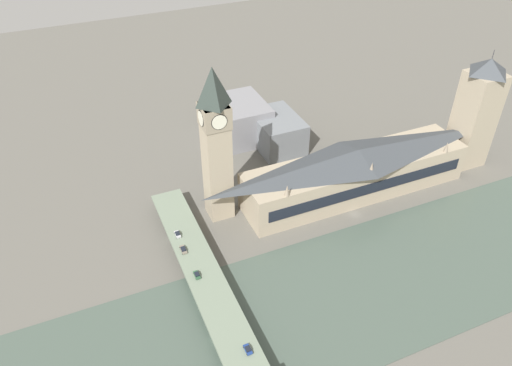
{
  "coord_description": "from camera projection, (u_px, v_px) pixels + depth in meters",
  "views": [
    {
      "loc": [
        -135.07,
        105.86,
        142.35
      ],
      "look_at": [
        18.7,
        39.17,
        16.28
      ],
      "focal_mm": 35.0,
      "sensor_mm": 36.0,
      "label": 1
    }
  ],
  "objects": [
    {
      "name": "parliament_hall",
      "position": [
        356.0,
        172.0,
        224.47
      ],
      "size": [
        23.37,
        105.34,
        23.22
      ],
      "color": "tan",
      "rests_on": "ground_plane"
    },
    {
      "name": "car_northbound_mid",
      "position": [
        197.0,
        275.0,
        180.84
      ],
      "size": [
        4.01,
        1.78,
        1.41
      ],
      "color": "#2D5638",
      "rests_on": "road_bridge"
    },
    {
      "name": "city_block_center",
      "position": [
        277.0,
        131.0,
        258.41
      ],
      "size": [
        30.84,
        22.1,
        16.79
      ],
      "color": "slate",
      "rests_on": "ground_plane"
    },
    {
      "name": "clock_tower",
      "position": [
        216.0,
        142.0,
        197.53
      ],
      "size": [
        11.37,
        11.37,
        68.47
      ],
      "color": "tan",
      "rests_on": "ground_plane"
    },
    {
      "name": "road_bridge",
      "position": [
        228.0,
        326.0,
        165.03
      ],
      "size": [
        154.12,
        13.11,
        6.32
      ],
      "color": "#5D6A59",
      "rests_on": "ground_plane"
    },
    {
      "name": "car_northbound_lead",
      "position": [
        183.0,
        249.0,
        191.28
      ],
      "size": [
        4.69,
        1.94,
        1.3
      ],
      "color": "slate",
      "rests_on": "road_bridge"
    },
    {
      "name": "car_southbound_lead",
      "position": [
        178.0,
        234.0,
        198.02
      ],
      "size": [
        3.96,
        1.9,
        1.52
      ],
      "color": "silver",
      "rests_on": "road_bridge"
    },
    {
      "name": "ground_plane",
      "position": [
        355.0,
        215.0,
        218.26
      ],
      "size": [
        600.0,
        600.0,
        0.0
      ],
      "primitive_type": "plane",
      "color": "#605E56"
    },
    {
      "name": "victoria_tower",
      "position": [
        476.0,
        113.0,
        235.55
      ],
      "size": [
        15.29,
        15.29,
        58.37
      ],
      "color": "tan",
      "rests_on": "ground_plane"
    },
    {
      "name": "river_water",
      "position": [
        407.0,
        271.0,
        191.39
      ],
      "size": [
        61.06,
        360.0,
        0.3
      ],
      "primitive_type": "cube",
      "color": "#47564C",
      "rests_on": "ground_plane"
    },
    {
      "name": "city_block_west",
      "position": [
        240.0,
        120.0,
        264.76
      ],
      "size": [
        31.77,
        25.79,
        20.24
      ],
      "color": "gray",
      "rests_on": "ground_plane"
    },
    {
      "name": "car_southbound_mid",
      "position": [
        248.0,
        349.0,
        155.9
      ],
      "size": [
        3.85,
        1.87,
        1.33
      ],
      "color": "navy",
      "rests_on": "road_bridge"
    }
  ]
}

